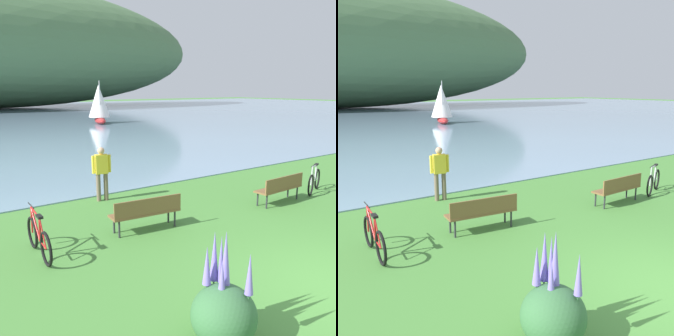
# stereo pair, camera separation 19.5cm
# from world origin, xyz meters

# --- Properties ---
(park_bench_near_camera) EXTENTS (1.82, 0.55, 0.88)m
(park_bench_near_camera) POSITION_xyz_m (3.26, 3.95, 0.52)
(park_bench_near_camera) COLOR brown
(park_bench_near_camera) RESTS_ON ground
(park_bench_further_along) EXTENTS (1.84, 0.66, 0.88)m
(park_bench_further_along) POSITION_xyz_m (-1.34, 4.41, 0.52)
(park_bench_further_along) COLOR brown
(park_bench_further_along) RESTS_ON ground
(bicycle_leaning_near_bench) EXTENTS (1.66, 0.73, 1.01)m
(bicycle_leaning_near_bench) POSITION_xyz_m (5.22, 4.09, 0.40)
(bicycle_leaning_near_bench) COLOR black
(bicycle_leaning_near_bench) RESTS_ON ground
(bicycle_beside_path) EXTENTS (0.12, 1.77, 1.01)m
(bicycle_beside_path) POSITION_xyz_m (-3.95, 4.50, 0.40)
(bicycle_beside_path) COLOR black
(bicycle_beside_path) RESTS_ON ground
(person_at_shoreline) EXTENTS (0.60, 0.28, 1.71)m
(person_at_shoreline) POSITION_xyz_m (-1.10, 7.40, 0.98)
(person_at_shoreline) COLOR #72604C
(person_at_shoreline) RESTS_ON ground
(echium_bush_mid_cluster) EXTENTS (0.93, 0.93, 1.63)m
(echium_bush_mid_cluster) POSITION_xyz_m (-2.71, 0.24, 0.49)
(echium_bush_mid_cluster) COLOR #386B3D
(echium_bush_mid_cluster) RESTS_ON ground
(sailboat_nearest_to_shore) EXTENTS (2.61, 3.67, 4.15)m
(sailboat_nearest_to_shore) POSITION_xyz_m (10.10, 31.33, 1.99)
(sailboat_nearest_to_shore) COLOR #B22323
(sailboat_nearest_to_shore) RESTS_ON bay_water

